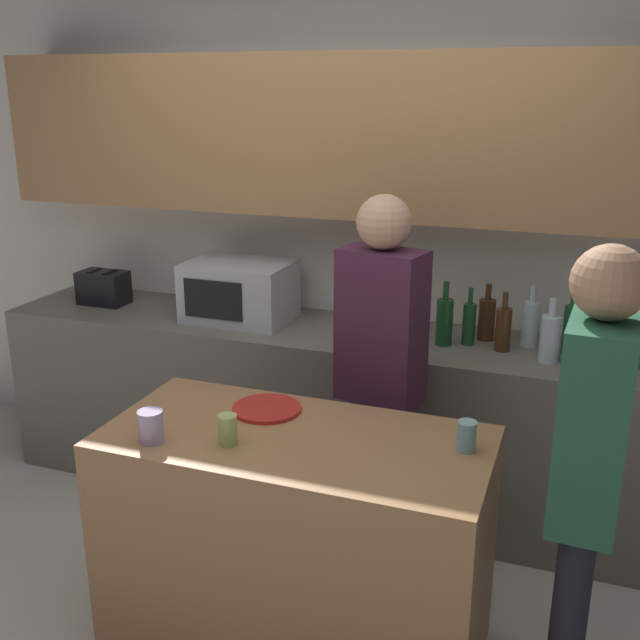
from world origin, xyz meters
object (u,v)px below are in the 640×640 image
at_px(bottle_5, 550,338).
at_px(person_left, 588,464).
at_px(bottle_0, 444,321).
at_px(bottle_2, 487,318).
at_px(bottle_6, 570,329).
at_px(plate_on_island, 267,409).
at_px(cup_2, 151,426).
at_px(person_center, 381,358).
at_px(cup_0, 467,436).
at_px(toaster, 103,288).
at_px(bottle_4, 531,323).
at_px(microwave, 239,291).
at_px(cup_1, 229,430).
at_px(bottle_1, 469,323).
at_px(bottle_3, 503,328).

bearing_deg(bottle_5, person_left, -80.24).
height_order(bottle_0, person_left, person_left).
bearing_deg(bottle_2, bottle_5, -34.61).
height_order(bottle_6, plate_on_island, bottle_6).
relative_size(bottle_5, cup_2, 2.52).
height_order(person_left, person_center, person_center).
bearing_deg(bottle_0, bottle_2, 38.93).
relative_size(bottle_0, cup_2, 2.66).
xyz_separation_m(bottle_2, cup_0, (0.10, -1.13, -0.07)).
height_order(toaster, cup_0, toaster).
bearing_deg(toaster, bottle_6, 0.68).
xyz_separation_m(bottle_4, bottle_5, (0.10, -0.19, -0.00)).
distance_m(bottle_2, cup_0, 1.14).
bearing_deg(person_center, microwave, -16.94).
relative_size(bottle_2, bottle_5, 0.95).
relative_size(cup_2, person_center, 0.07).
relative_size(cup_0, person_center, 0.06).
relative_size(toaster, cup_1, 2.44).
distance_m(plate_on_island, person_center, 0.55).
height_order(plate_on_island, cup_0, cup_0).
xyz_separation_m(bottle_0, plate_on_island, (-0.49, -0.93, -0.12)).
bearing_deg(bottle_4, bottle_0, -162.00).
xyz_separation_m(bottle_1, plate_on_island, (-0.59, -0.97, -0.11)).
bearing_deg(person_left, bottle_5, 12.59).
xyz_separation_m(bottle_1, bottle_4, (0.27, 0.08, 0.01)).
bearing_deg(bottle_3, person_left, -71.13).
relative_size(bottle_1, plate_on_island, 1.04).
height_order(bottle_2, bottle_5, bottle_5).
height_order(bottle_4, person_center, person_center).
relative_size(microwave, bottle_3, 1.90).
bearing_deg(bottle_0, toaster, 179.12).
height_order(bottle_2, bottle_3, bottle_3).
bearing_deg(plate_on_island, person_center, 53.54).
distance_m(microwave, bottle_2, 1.24).
relative_size(bottle_2, person_center, 0.16).
bearing_deg(bottle_1, bottle_2, 55.88).
relative_size(bottle_1, cup_1, 2.55).
bearing_deg(cup_2, toaster, 130.58).
distance_m(microwave, bottle_3, 1.33).
distance_m(bottle_2, person_center, 0.72).
xyz_separation_m(bottle_2, plate_on_island, (-0.66, -1.07, -0.11)).
bearing_deg(bottle_1, bottle_6, 2.08).
xyz_separation_m(cup_2, person_left, (1.41, 0.16, 0.04)).
bearing_deg(bottle_6, cup_2, -133.87).
bearing_deg(bottle_6, bottle_3, -170.05).
height_order(bottle_1, person_center, person_center).
height_order(bottle_0, bottle_5, bottle_0).
bearing_deg(bottle_3, cup_0, -89.59).
xyz_separation_m(bottle_0, bottle_4, (0.37, 0.12, -0.00)).
xyz_separation_m(microwave, bottle_0, (1.06, -0.03, -0.03)).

